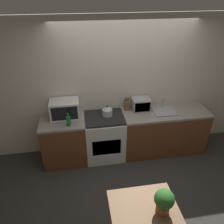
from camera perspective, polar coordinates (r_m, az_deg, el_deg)
ground_plane at (r=4.10m, az=5.66°, el=-16.80°), size 16.00×16.00×0.00m
wall_back at (r=4.15m, az=3.07°, el=6.39°), size 10.00×0.06×2.60m
counter_left_run at (r=4.24m, az=-12.26°, el=-7.27°), size 0.79×0.62×0.90m
counter_right_run at (r=4.51m, az=13.18°, el=-4.81°), size 1.64×0.62×0.90m
stove_range at (r=4.24m, az=-1.95°, el=-6.46°), size 0.73×0.62×0.90m
kettle at (r=3.98m, az=-1.23°, el=0.24°), size 0.19×0.19×0.21m
microwave at (r=3.99m, az=-12.23°, el=0.77°), size 0.52×0.34×0.32m
bottle at (r=3.77m, az=-11.27°, el=-2.26°), size 0.07×0.07×0.24m
knife_block at (r=4.17m, az=3.86°, el=1.81°), size 0.10×0.10×0.26m
toaster_oven at (r=4.19m, az=7.53°, el=2.05°), size 0.33×0.27×0.24m
sink_basin at (r=4.25m, az=13.46°, el=0.31°), size 0.42×0.35×0.24m
dining_table at (r=2.83m, az=8.71°, el=-26.04°), size 0.79×0.78×0.77m
potted_plant at (r=2.66m, az=13.47°, el=-21.58°), size 0.23×0.23×0.31m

